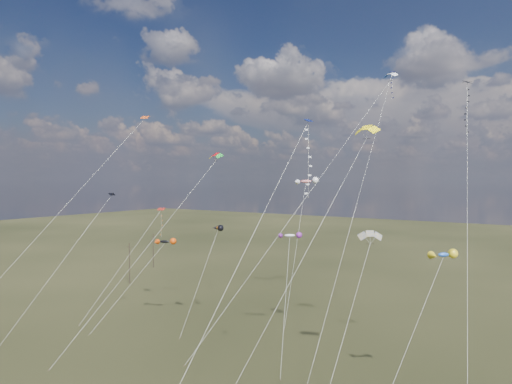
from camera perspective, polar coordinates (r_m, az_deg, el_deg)
The scene contains 17 objects.
utility_pole_near at distance 94.40m, azimuth -15.55°, elevation -8.53°, with size 1.40×0.20×8.00m.
utility_pole_far at distance 109.53m, azimuth -12.72°, elevation -7.10°, with size 1.40×0.20×8.00m.
diamond_black_high at distance 58.81m, azimuth 24.86°, elevation 8.09°, with size 5.12×27.37×32.44m.
diamond_navy_tall at distance 70.97m, azimuth 16.05°, elevation 10.54°, with size 2.06×32.06×37.17m.
diamond_black_mid at distance 64.91m, azimuth -21.11°, elevation -5.25°, with size 6.58×12.87×18.76m.
diamond_red_low at distance 72.53m, azimuth -12.19°, elevation -4.23°, with size 5.17×12.47×16.14m.
diamond_navy_right at distance 39.12m, azimuth 5.76°, elevation 2.73°, with size 5.43×16.66×25.88m.
diamond_orange_center at distance 56.45m, azimuth -21.19°, elevation 0.28°, with size 15.13×19.93×28.33m.
parafoil_yellow at distance 51.11m, azimuth 13.59°, elevation 7.73°, with size 7.41×20.54×26.95m.
parafoil_blue_white at distance 68.70m, azimuth 16.23°, elevation 13.74°, with size 15.40×28.26×36.05m.
parafoil_striped at distance 49.91m, azimuth 14.08°, elevation -5.11°, with size 2.76×10.84×15.55m.
parafoil_tricolor at distance 55.72m, azimuth -5.24°, elevation 4.48°, with size 11.69×16.15×24.17m.
novelty_black_orange at distance 66.44m, azimuth -11.39°, elevation -6.13°, with size 6.50×10.17×12.28m.
novelty_orange_black at distance 65.29m, azimuth -4.77°, elevation -4.53°, with size 2.65×9.16×14.21m.
novelty_white_purple at distance 58.20m, azimuth 4.23°, elevation -5.50°, with size 6.25×11.65×13.91m.
novelty_redwhite_stripe at distance 77.28m, azimuth 6.23°, elevation 1.30°, with size 6.54×16.09×20.94m.
novelty_blue_yellow at distance 44.82m, azimuth 22.35°, elevation -7.35°, with size 4.45×11.54×14.36m.
Camera 1 is at (32.35, -30.71, 20.70)m, focal length 32.00 mm.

